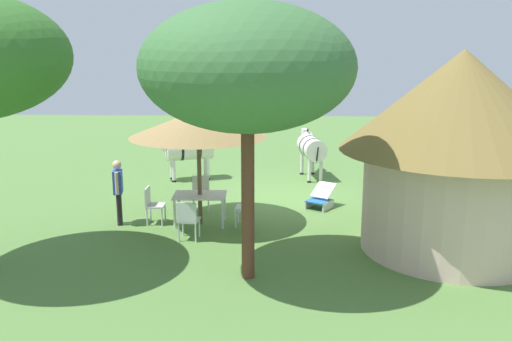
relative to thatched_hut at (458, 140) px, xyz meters
The scene contains 14 objects.
ground_plane 5.61m from the thatched_hut, 46.49° to the right, with size 36.00×36.00×0.00m, color #557E3D.
thatched_hut is the anchor object (origin of this frame).
shade_umbrella 5.69m from the thatched_hut, 14.97° to the right, with size 3.21×3.21×2.77m.
patio_dining_table 5.94m from the thatched_hut, 14.97° to the right, with size 1.27×0.84×0.74m.
patio_chair_west_end 7.06m from the thatched_hut, 12.47° to the right, with size 0.42×0.44×0.90m.
patio_chair_east_end 5.91m from the thatched_hut, ahead, with size 0.48×0.46×0.90m.
patio_chair_near_hut 4.90m from the thatched_hut, 17.50° to the right, with size 0.46×0.47×0.90m.
patio_chair_near_lawn 6.47m from the thatched_hut, 24.96° to the right, with size 0.49×0.47×0.90m.
guest_beside_umbrella 7.68m from the thatched_hut, 10.45° to the right, with size 0.27×0.56×1.58m.
standing_watcher 5.31m from the thatched_hut, 85.06° to the right, with size 0.40×0.55×1.69m.
striped_lounge_chair 4.38m from the thatched_hut, 49.59° to the right, with size 0.88×0.97×0.61m.
zebra_nearest_camera 6.88m from the thatched_hut, 67.79° to the right, with size 0.90×2.13×1.53m.
zebra_by_umbrella 8.85m from the thatched_hut, 42.23° to the right, with size 2.04×1.14×1.52m.
acacia_tree_right_background 4.72m from the thatched_hut, 20.56° to the left, with size 3.74×3.74×4.98m.
Camera 1 is at (0.20, 14.81, 4.27)m, focal length 38.55 mm.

